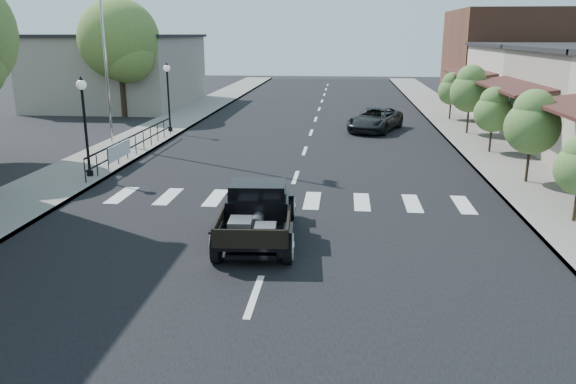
{
  "coord_description": "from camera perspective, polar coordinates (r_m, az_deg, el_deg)",
  "views": [
    {
      "loc": [
        1.73,
        -13.44,
        5.24
      ],
      "look_at": [
        0.26,
        1.5,
        1.0
      ],
      "focal_mm": 35.0,
      "sensor_mm": 36.0,
      "label": 1
    }
  ],
  "objects": [
    {
      "name": "banner",
      "position": [
        23.73,
        -16.69,
        3.46
      ],
      "size": [
        0.04,
        2.2,
        0.6
      ],
      "primitive_type": null,
      "color": "silver",
      "rests_on": "sidewalk_left"
    },
    {
      "name": "small_tree_d",
      "position": [
        31.26,
        17.95,
        8.83
      ],
      "size": [
        2.06,
        2.06,
        3.44
      ],
      "primitive_type": null,
      "color": "#476C31",
      "rests_on": "sidewalk_right"
    },
    {
      "name": "low_building_left",
      "position": [
        44.78,
        -16.67,
        11.63
      ],
      "size": [
        10.0,
        12.0,
        5.0
      ],
      "primitive_type": "cube",
      "color": "gray",
      "rests_on": "ground"
    },
    {
      "name": "small_tree_c",
      "position": [
        26.58,
        20.03,
        6.81
      ],
      "size": [
        1.66,
        1.66,
        2.76
      ],
      "primitive_type": null,
      "color": "#476C31",
      "rests_on": "sidewalk_right"
    },
    {
      "name": "road_markings",
      "position": [
        24.09,
        1.38,
        3.2
      ],
      "size": [
        12.0,
        60.0,
        0.06
      ],
      "primitive_type": null,
      "color": "silver",
      "rests_on": "ground"
    },
    {
      "name": "far_building_right",
      "position": [
        47.52,
        23.05,
        12.46
      ],
      "size": [
        11.0,
        10.0,
        7.0
      ],
      "primitive_type": "cube",
      "color": "brown",
      "rests_on": "ground"
    },
    {
      "name": "ground",
      "position": [
        14.53,
        -1.59,
        -5.37
      ],
      "size": [
        120.0,
        120.0,
        0.0
      ],
      "primitive_type": "plane",
      "color": "black",
      "rests_on": "ground"
    },
    {
      "name": "sidewalk_left",
      "position": [
        30.67,
        -14.01,
        5.61
      ],
      "size": [
        3.0,
        80.0,
        0.15
      ],
      "primitive_type": "cube",
      "color": "gray",
      "rests_on": "ground"
    },
    {
      "name": "big_tree_far",
      "position": [
        38.22,
        -16.66,
        12.86
      ],
      "size": [
        5.07,
        5.07,
        7.44
      ],
      "primitive_type": null,
      "color": "#567231",
      "rests_on": "ground"
    },
    {
      "name": "lamp_post_c",
      "position": [
        31.06,
        -12.05,
        9.4
      ],
      "size": [
        0.36,
        0.36,
        3.65
      ],
      "primitive_type": null,
      "color": "black",
      "rests_on": "sidewalk_left"
    },
    {
      "name": "railing",
      "position": [
        25.54,
        -15.23,
        4.86
      ],
      "size": [
        0.08,
        10.0,
        1.0
      ],
      "primitive_type": null,
      "color": "black",
      "rests_on": "sidewalk_left"
    },
    {
      "name": "sidewalk_right",
      "position": [
        29.69,
        18.79,
        4.92
      ],
      "size": [
        3.0,
        80.0,
        0.15
      ],
      "primitive_type": "cube",
      "color": "gray",
      "rests_on": "ground"
    },
    {
      "name": "hotrod_pickup",
      "position": [
        14.63,
        -3.11,
        -2.04
      ],
      "size": [
        2.35,
        4.57,
        1.54
      ],
      "primitive_type": null,
      "rotation": [
        0.0,
        0.0,
        0.06
      ],
      "color": "black",
      "rests_on": "ground"
    },
    {
      "name": "small_tree_e",
      "position": [
        36.32,
        16.24,
        9.28
      ],
      "size": [
        1.64,
        1.64,
        2.74
      ],
      "primitive_type": null,
      "color": "#476C31",
      "rests_on": "sidewalk_right"
    },
    {
      "name": "lamp_post_b",
      "position": [
        21.81,
        -19.89,
        6.22
      ],
      "size": [
        0.36,
        0.36,
        3.65
      ],
      "primitive_type": null,
      "color": "black",
      "rests_on": "sidewalk_left"
    },
    {
      "name": "second_car",
      "position": [
        31.81,
        8.86,
        7.27
      ],
      "size": [
        3.61,
        5.04,
        1.27
      ],
      "primitive_type": "imported",
      "rotation": [
        0.0,
        0.0,
        -0.36
      ],
      "color": "black",
      "rests_on": "ground"
    },
    {
      "name": "road",
      "position": [
        28.97,
        2.13,
        5.36
      ],
      "size": [
        14.0,
        80.0,
        0.02
      ],
      "primitive_type": "cube",
      "color": "black",
      "rests_on": "ground"
    },
    {
      "name": "storefront_far",
      "position": [
        37.97,
        26.47,
        9.64
      ],
      "size": [
        10.0,
        9.0,
        4.5
      ],
      "primitive_type": "cube",
      "color": "beige",
      "rests_on": "ground"
    },
    {
      "name": "small_tree_b",
      "position": [
        21.5,
        23.44,
        5.06
      ],
      "size": [
        1.89,
        1.89,
        3.15
      ],
      "primitive_type": null,
      "color": "#476C31",
      "rests_on": "sidewalk_right"
    }
  ]
}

